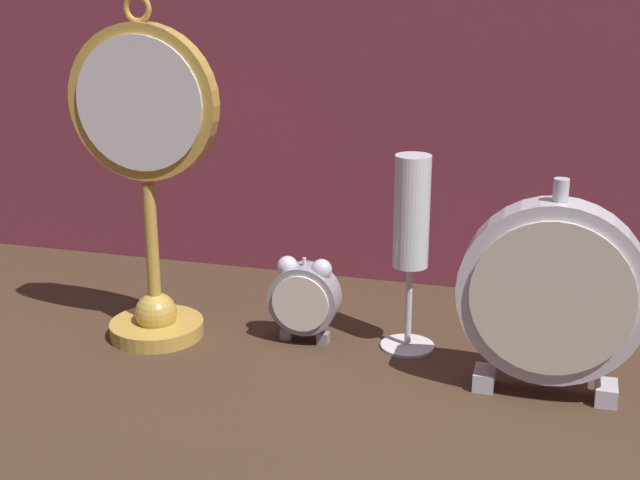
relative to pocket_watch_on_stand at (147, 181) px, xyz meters
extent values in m
plane|color=#422D1E|center=(0.19, -0.09, -0.17)|extent=(4.00, 4.00, 0.00)
cube|color=brown|center=(0.19, 0.24, 0.14)|extent=(1.25, 0.01, 0.62)
cylinder|color=gold|center=(0.00, 0.00, -0.17)|extent=(0.10, 0.10, 0.02)
sphere|color=gold|center=(0.00, 0.00, -0.15)|extent=(0.05, 0.05, 0.05)
cylinder|color=gold|center=(0.00, 0.00, -0.08)|extent=(0.01, 0.01, 0.15)
cylinder|color=gold|center=(0.00, 0.00, 0.08)|extent=(0.16, 0.02, 0.16)
cylinder|color=silver|center=(0.00, -0.01, 0.08)|extent=(0.14, 0.00, 0.14)
torus|color=gold|center=(0.00, 0.00, 0.17)|extent=(0.03, 0.01, 0.03)
cube|color=gray|center=(0.14, 0.03, -0.17)|extent=(0.01, 0.01, 0.01)
cube|color=gray|center=(0.18, 0.03, -0.17)|extent=(0.01, 0.01, 0.01)
cylinder|color=gray|center=(0.16, 0.03, -0.12)|extent=(0.07, 0.03, 0.07)
cylinder|color=silver|center=(0.16, 0.01, -0.12)|extent=(0.06, 0.00, 0.06)
sphere|color=silver|center=(0.14, 0.03, -0.09)|extent=(0.02, 0.02, 0.02)
sphere|color=silver|center=(0.18, 0.03, -0.09)|extent=(0.02, 0.02, 0.02)
cylinder|color=silver|center=(0.16, 0.03, -0.09)|extent=(0.00, 0.00, 0.01)
cube|color=silver|center=(0.36, -0.03, -0.17)|extent=(0.02, 0.03, 0.02)
cube|color=silver|center=(0.47, -0.03, -0.17)|extent=(0.02, 0.03, 0.02)
cylinder|color=silver|center=(0.41, -0.03, -0.07)|extent=(0.17, 0.04, 0.17)
cylinder|color=beige|center=(0.41, -0.05, -0.07)|extent=(0.15, 0.00, 0.15)
cylinder|color=silver|center=(0.41, -0.03, 0.03)|extent=(0.01, 0.01, 0.02)
cylinder|color=silver|center=(0.27, 0.04, -0.17)|extent=(0.06, 0.06, 0.01)
cylinder|color=silver|center=(0.27, 0.04, -0.13)|extent=(0.01, 0.01, 0.09)
cylinder|color=white|center=(0.27, 0.04, -0.02)|extent=(0.04, 0.04, 0.12)
cylinder|color=#E5D17F|center=(0.27, 0.04, -0.04)|extent=(0.03, 0.03, 0.08)
camera|label=1|loc=(0.41, -0.81, 0.22)|focal=50.00mm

